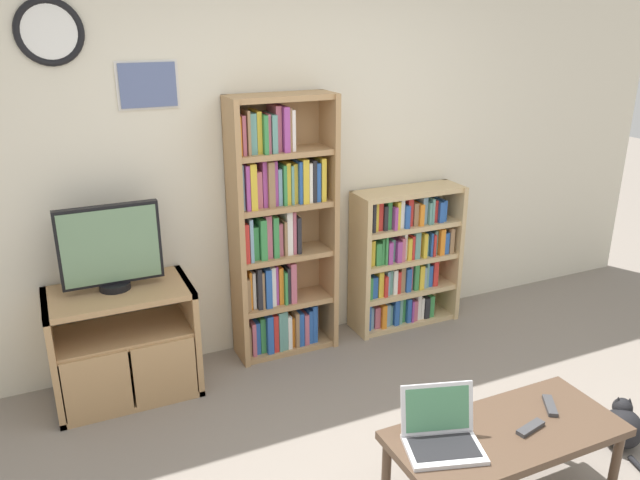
% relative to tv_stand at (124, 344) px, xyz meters
% --- Properties ---
extents(wall_back, '(6.50, 0.09, 2.60)m').
position_rel_tv_stand_xyz_m(wall_back, '(1.13, 0.31, 0.96)').
color(wall_back, beige).
rests_on(wall_back, ground_plane).
extents(tv_stand, '(0.84, 0.48, 0.70)m').
position_rel_tv_stand_xyz_m(tv_stand, '(0.00, 0.00, 0.00)').
color(tv_stand, tan).
rests_on(tv_stand, ground_plane).
extents(television, '(0.58, 0.18, 0.51)m').
position_rel_tv_stand_xyz_m(television, '(-0.01, 0.05, 0.60)').
color(television, black).
rests_on(television, tv_stand).
extents(bookshelf_tall, '(0.69, 0.27, 1.76)m').
position_rel_tv_stand_xyz_m(bookshelf_tall, '(1.06, 0.14, 0.51)').
color(bookshelf_tall, tan).
rests_on(bookshelf_tall, ground_plane).
extents(bookshelf_short, '(0.82, 0.28, 1.05)m').
position_rel_tv_stand_xyz_m(bookshelf_short, '(2.03, 0.14, 0.17)').
color(bookshelf_short, tan).
rests_on(bookshelf_short, ground_plane).
extents(coffee_table, '(1.09, 0.48, 0.45)m').
position_rel_tv_stand_xyz_m(coffee_table, '(1.45, -1.71, 0.05)').
color(coffee_table, '#4C3828').
rests_on(coffee_table, ground_plane).
extents(laptop, '(0.39, 0.35, 0.25)m').
position_rel_tv_stand_xyz_m(laptop, '(1.12, -1.67, 0.16)').
color(laptop, silver).
rests_on(laptop, coffee_table).
extents(remote_near_laptop, '(0.12, 0.16, 0.02)m').
position_rel_tv_stand_xyz_m(remote_near_laptop, '(1.75, -1.66, 0.10)').
color(remote_near_laptop, '#38383A').
rests_on(remote_near_laptop, coffee_table).
extents(remote_far_from_laptop, '(0.17, 0.08, 0.02)m').
position_rel_tv_stand_xyz_m(remote_far_from_laptop, '(1.55, -1.76, 0.10)').
color(remote_far_from_laptop, '#38383A').
rests_on(remote_far_from_laptop, coffee_table).
extents(cat, '(0.30, 0.45, 0.27)m').
position_rel_tv_stand_xyz_m(cat, '(2.37, -1.62, -0.23)').
color(cat, black).
rests_on(cat, ground_plane).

